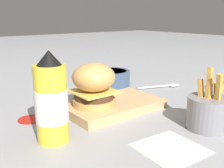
# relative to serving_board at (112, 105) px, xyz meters

# --- Properties ---
(ground_plane) EXTENTS (6.00, 6.00, 0.00)m
(ground_plane) POSITION_rel_serving_board_xyz_m (0.00, 0.00, -0.01)
(ground_plane) COLOR gray
(serving_board) EXTENTS (0.27, 0.17, 0.02)m
(serving_board) POSITION_rel_serving_board_xyz_m (0.00, 0.00, 0.00)
(serving_board) COLOR tan
(serving_board) RESTS_ON ground_plane
(burger) EXTENTS (0.12, 0.12, 0.12)m
(burger) POSITION_rel_serving_board_xyz_m (0.06, -0.00, 0.07)
(burger) COLOR tan
(burger) RESTS_ON serving_board
(ketchup_bottle) EXTENTS (0.07, 0.07, 0.20)m
(ketchup_bottle) POSITION_rel_serving_board_xyz_m (0.22, 0.08, 0.08)
(ketchup_bottle) COLOR yellow
(ketchup_bottle) RESTS_ON ground_plane
(fries_basket) EXTENTS (0.10, 0.10, 0.15)m
(fries_basket) POSITION_rel_serving_board_xyz_m (-0.10, 0.24, 0.03)
(fries_basket) COLOR slate
(fries_basket) RESTS_ON ground_plane
(side_bowl) EXTENTS (0.14, 0.14, 0.06)m
(side_bowl) POSITION_rel_serving_board_xyz_m (-0.16, -0.21, 0.02)
(side_bowl) COLOR #384C66
(side_bowl) RESTS_ON ground_plane
(spoon) EXTENTS (0.17, 0.08, 0.01)m
(spoon) POSITION_rel_serving_board_xyz_m (-0.31, -0.06, -0.01)
(spoon) COLOR silver
(spoon) RESTS_ON ground_plane
(ketchup_puddle) EXTENTS (0.06, 0.06, 0.00)m
(ketchup_puddle) POSITION_rel_serving_board_xyz_m (0.22, -0.07, -0.01)
(ketchup_puddle) COLOR #B21E14
(ketchup_puddle) RESTS_ON ground_plane
(parchment_square) EXTENTS (0.13, 0.13, 0.00)m
(parchment_square) POSITION_rel_serving_board_xyz_m (0.05, 0.26, -0.01)
(parchment_square) COLOR beige
(parchment_square) RESTS_ON ground_plane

